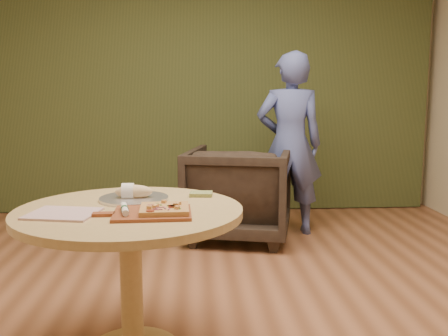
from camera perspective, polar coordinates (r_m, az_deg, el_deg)
room_shell at (r=2.59m, az=0.45°, el=10.77°), size 5.04×6.04×2.84m
curtain at (r=5.48m, az=-1.68°, el=9.67°), size 4.80×0.14×2.78m
pedestal_table at (r=2.49m, az=-10.69°, el=-7.69°), size 1.10×1.10×0.75m
pizza_paddle at (r=2.31m, az=-8.44°, el=-5.13°), size 0.45×0.29×0.01m
flatbread_pizza at (r=2.30m, az=-6.80°, el=-4.64°), size 0.23×0.23×0.04m
cutlery_roll at (r=2.31m, az=-11.29°, el=-4.62°), size 0.06×0.20×0.03m
newspaper at (r=2.41m, az=-17.91°, el=-4.98°), size 0.34×0.30×0.01m
serving_tray at (r=2.64m, az=-10.25°, el=-3.45°), size 0.36×0.36×0.02m
bread_roll at (r=2.63m, az=-10.46°, el=-2.68°), size 0.19×0.09×0.09m
green_packet at (r=2.70m, az=-2.64°, el=-2.98°), size 0.13×0.11×0.02m
armchair at (r=4.45m, az=1.73°, el=-2.34°), size 1.05×1.01×0.91m
person_standing at (r=4.61m, az=7.50°, el=2.71°), size 0.62×0.42×1.66m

